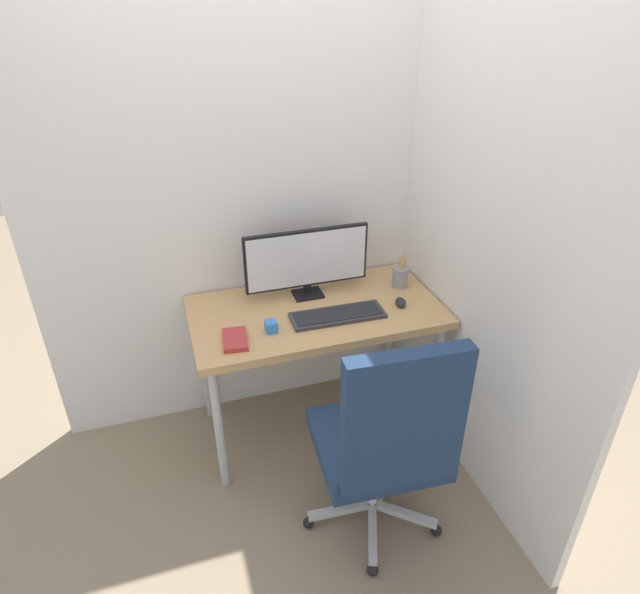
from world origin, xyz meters
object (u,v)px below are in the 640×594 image
Objects in this scene: mouse at (401,302)px; desk_clamp_accessory at (271,326)px; monitor at (307,260)px; notebook at (235,340)px; office_chair at (387,439)px; pen_holder at (400,277)px; keyboard at (338,315)px.

desk_clamp_accessory is at bearing -162.28° from mouse.
monitor is 3.63× the size of notebook.
office_chair is 0.77m from mouse.
mouse is 0.66m from desk_clamp_accessory.
mouse is at bearing 61.93° from office_chair.
notebook is at bearing -164.92° from pen_holder.
mouse reaches higher than notebook.
office_chair is 1.73× the size of monitor.
keyboard is at bearing -155.31° from pen_holder.
office_chair is at bearing -91.42° from keyboard.
keyboard is at bearing 13.46° from notebook.
keyboard is at bearing 88.58° from office_chair.
monitor reaches higher than keyboard.
notebook is 3.22× the size of desk_clamp_accessory.
monitor is 0.32m from keyboard.
keyboard is 0.51m from notebook.
desk_clamp_accessory reaches higher than keyboard.
desk_clamp_accessory is (0.17, 0.03, 0.02)m from notebook.
office_chair is 0.79m from notebook.
office_chair reaches higher than keyboard.
pen_holder is at bearing 16.11° from desk_clamp_accessory.
office_chair reaches higher than mouse.
desk_clamp_accessory is at bearing 17.56° from notebook.
notebook is at bearing -169.45° from desk_clamp_accessory.
notebook is (-0.92, -0.25, -0.04)m from pen_holder.
monitor is (-0.06, 0.90, 0.37)m from office_chair.
monitor is 0.51m from pen_holder.
pen_holder is at bearing 81.19° from mouse.
office_chair reaches higher than pen_holder.
monitor is at bearing 93.69° from office_chair.
desk_clamp_accessory is at bearing -163.89° from pen_holder.
notebook reaches higher than keyboard.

